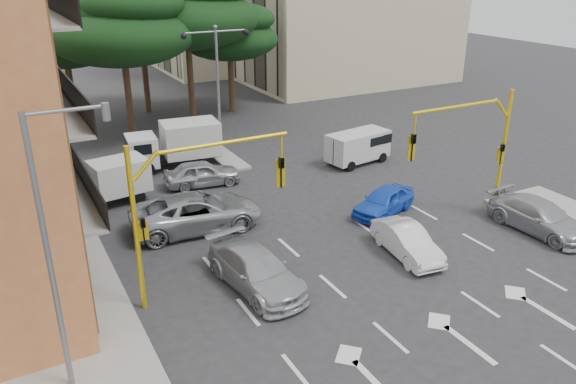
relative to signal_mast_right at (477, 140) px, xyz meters
The scene contains 20 objects.
ground 8.08m from the signal_mast_right, 163.69° to the right, with size 120.00×120.00×0.00m, color #28282B.
median_strip 16.03m from the signal_mast_right, 115.91° to the left, with size 1.40×6.00×0.15m, color gray.
pine_left_near 22.98m from the signal_mast_right, 118.29° to the left, with size 9.15×9.15×10.23m.
pine_center 23.13m from the signal_mast_right, 104.66° to the left, with size 9.98×9.98×11.16m.
pine_left_far 27.79m from the signal_mast_right, 119.84° to the left, with size 8.32×8.32×9.30m.
pine_right 24.14m from the signal_mast_right, 94.17° to the left, with size 7.49×7.49×8.37m.
pine_back 28.30m from the signal_mast_right, 106.03° to the left, with size 9.15×9.15×10.23m.
signal_mast_right is the anchor object (origin of this frame).
signal_mast_left 13.61m from the signal_mast_right, behind, with size 5.79×0.37×6.00m.
street_lamp_left 18.36m from the signal_mast_right, behind, with size 2.08×0.20×8.00m.
street_lamp_center 15.65m from the signal_mast_right, 115.91° to the left, with size 4.16×0.36×7.77m.
car_white_hatch 5.97m from the signal_mast_right, 163.84° to the right, with size 1.35×3.86×1.27m, color silver.
car_blue_compact 5.09m from the signal_mast_right, 142.32° to the left, with size 1.53×3.81×1.30m, color blue.
car_silver_wagon 11.79m from the signal_mast_right, behind, with size 2.01×4.94×1.43m, color #A6A9AE.
car_silver_cross_a 13.03m from the signal_mast_right, 156.19° to the left, with size 2.73×5.93×1.65m, color #9EA0A5.
car_silver_cross_b 14.17m from the signal_mast_right, 133.61° to the left, with size 1.64×4.07×1.39m, color #A5A7AD.
car_silver_parked 4.43m from the signal_mast_right, 52.07° to the right, with size 1.98×4.87×1.41m, color #A1A4A9.
van_white 9.47m from the signal_mast_right, 90.22° to the left, with size 1.75×3.88×1.94m, color silver, non-canonical shape.
box_truck_a 17.87m from the signal_mast_right, 146.39° to the left, with size 1.88×4.48×2.21m, color silver, non-canonical shape.
box_truck_b 16.94m from the signal_mast_right, 126.21° to the left, with size 2.26×5.39×2.65m, color white, non-canonical shape.
Camera 1 is at (-12.08, -15.16, 11.43)m, focal length 35.00 mm.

